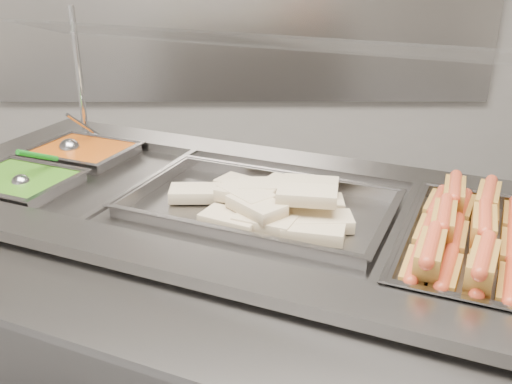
{
  "coord_description": "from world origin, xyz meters",
  "views": [
    {
      "loc": [
        0.07,
        -0.99,
        1.47
      ],
      "look_at": [
        0.08,
        0.36,
        0.89
      ],
      "focal_mm": 40.0,
      "sensor_mm": 36.0,
      "label": 1
    }
  ],
  "objects_px": {
    "pan_wraps": "(259,209)",
    "serving_spoon": "(24,178)",
    "ladle": "(71,147)",
    "pan_hotdogs": "(481,256)",
    "steam_counter": "(241,332)",
    "sneeze_guard": "(271,48)"
  },
  "relations": [
    {
      "from": "pan_wraps",
      "to": "serving_spoon",
      "type": "relative_size",
      "value": 4.51
    },
    {
      "from": "ladle",
      "to": "serving_spoon",
      "type": "height_order",
      "value": "ladle"
    },
    {
      "from": "ladle",
      "to": "pan_hotdogs",
      "type": "bearing_deg",
      "value": -29.44
    },
    {
      "from": "steam_counter",
      "to": "pan_hotdogs",
      "type": "height_order",
      "value": "pan_hotdogs"
    },
    {
      "from": "pan_hotdogs",
      "to": "ladle",
      "type": "relative_size",
      "value": 3.58
    },
    {
      "from": "pan_hotdogs",
      "to": "pan_wraps",
      "type": "height_order",
      "value": "same"
    },
    {
      "from": "steam_counter",
      "to": "ladle",
      "type": "height_order",
      "value": "ladle"
    },
    {
      "from": "steam_counter",
      "to": "sneeze_guard",
      "type": "height_order",
      "value": "sneeze_guard"
    },
    {
      "from": "pan_hotdogs",
      "to": "ladle",
      "type": "xyz_separation_m",
      "value": [
        -1.11,
        0.63,
        0.05
      ]
    },
    {
      "from": "pan_hotdogs",
      "to": "pan_wraps",
      "type": "bearing_deg",
      "value": 156.26
    },
    {
      "from": "ladle",
      "to": "pan_wraps",
      "type": "bearing_deg",
      "value": -33.69
    },
    {
      "from": "sneeze_guard",
      "to": "pan_hotdogs",
      "type": "relative_size",
      "value": 2.54
    },
    {
      "from": "sneeze_guard",
      "to": "steam_counter",
      "type": "bearing_deg",
      "value": -113.74
    },
    {
      "from": "steam_counter",
      "to": "serving_spoon",
      "type": "relative_size",
      "value": 11.82
    },
    {
      "from": "sneeze_guard",
      "to": "serving_spoon",
      "type": "height_order",
      "value": "sneeze_guard"
    },
    {
      "from": "ladle",
      "to": "serving_spoon",
      "type": "xyz_separation_m",
      "value": [
        -0.05,
        -0.28,
        0.0
      ]
    },
    {
      "from": "pan_wraps",
      "to": "ladle",
      "type": "distance_m",
      "value": 0.73
    },
    {
      "from": "steam_counter",
      "to": "serving_spoon",
      "type": "bearing_deg",
      "value": 169.95
    },
    {
      "from": "ladle",
      "to": "serving_spoon",
      "type": "relative_size",
      "value": 1.03
    },
    {
      "from": "pan_wraps",
      "to": "ladle",
      "type": "height_order",
      "value": "ladle"
    },
    {
      "from": "pan_hotdogs",
      "to": "serving_spoon",
      "type": "relative_size",
      "value": 3.68
    },
    {
      "from": "sneeze_guard",
      "to": "ladle",
      "type": "xyz_separation_m",
      "value": [
        -0.64,
        0.19,
        -0.35
      ]
    }
  ]
}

